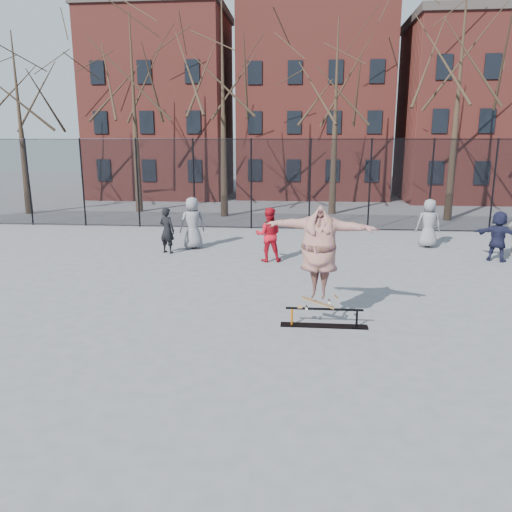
# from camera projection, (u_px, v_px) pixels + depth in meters

# --- Properties ---
(ground) EXTENTS (100.00, 100.00, 0.00)m
(ground) POSITION_uv_depth(u_px,v_px,m) (254.00, 342.00, 9.93)
(ground) COLOR slate
(skate_rail) EXTENTS (1.88, 0.29, 0.41)m
(skate_rail) POSITION_uv_depth(u_px,v_px,m) (324.00, 319.00, 10.76)
(skate_rail) COLOR black
(skate_rail) RESTS_ON ground
(skateboard) EXTENTS (0.78, 0.19, 0.09)m
(skateboard) POSITION_uv_depth(u_px,v_px,m) (318.00, 306.00, 10.71)
(skateboard) COLOR olive
(skateboard) RESTS_ON skate_rail
(skater) EXTENTS (2.50, 1.12, 1.97)m
(skater) POSITION_uv_depth(u_px,v_px,m) (319.00, 259.00, 10.47)
(skater) COLOR #7E3C97
(skater) RESTS_ON skateboard
(bystander_grey) EXTENTS (1.10, 0.95, 1.91)m
(bystander_grey) POSITION_uv_depth(u_px,v_px,m) (193.00, 223.00, 18.26)
(bystander_grey) COLOR slate
(bystander_grey) RESTS_ON ground
(bystander_black) EXTENTS (0.70, 0.59, 1.63)m
(bystander_black) POSITION_uv_depth(u_px,v_px,m) (167.00, 230.00, 17.59)
(bystander_black) COLOR black
(bystander_black) RESTS_ON ground
(bystander_red) EXTENTS (0.93, 0.75, 1.78)m
(bystander_red) POSITION_uv_depth(u_px,v_px,m) (269.00, 235.00, 16.37)
(bystander_red) COLOR #AD0F1C
(bystander_red) RESTS_ON ground
(bystander_navy) EXTENTS (1.59, 1.22, 1.68)m
(bystander_navy) POSITION_uv_depth(u_px,v_px,m) (498.00, 236.00, 16.40)
(bystander_navy) COLOR #1B1D36
(bystander_navy) RESTS_ON ground
(bystander_extra) EXTENTS (0.90, 0.60, 1.81)m
(bystander_extra) POSITION_uv_depth(u_px,v_px,m) (429.00, 223.00, 18.50)
(bystander_extra) COLOR slate
(bystander_extra) RESTS_ON ground
(fence) EXTENTS (34.03, 0.07, 4.00)m
(fence) POSITION_uv_depth(u_px,v_px,m) (282.00, 183.00, 22.06)
(fence) COLOR black
(fence) RESTS_ON ground
(tree_row) EXTENTS (33.66, 7.46, 10.67)m
(tree_row) POSITION_uv_depth(u_px,v_px,m) (282.00, 69.00, 24.90)
(tree_row) COLOR black
(tree_row) RESTS_ON ground
(rowhouses) EXTENTS (29.00, 7.00, 13.00)m
(rowhouses) POSITION_uv_depth(u_px,v_px,m) (302.00, 107.00, 33.69)
(rowhouses) COLOR maroon
(rowhouses) RESTS_ON ground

